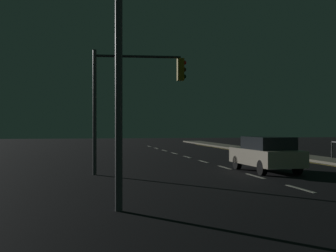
{
  "coord_description": "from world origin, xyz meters",
  "views": [
    {
      "loc": [
        -7.29,
        -1.68,
        2.1
      ],
      "look_at": [
        -0.92,
        30.87,
        2.02
      ],
      "focal_mm": 51.81,
      "sensor_mm": 36.0,
      "label": 1
    }
  ],
  "objects": [
    {
      "name": "ground_plane",
      "position": [
        0.0,
        17.5,
        0.0
      ],
      "size": [
        112.0,
        112.0,
        0.0
      ],
      "primitive_type": "plane",
      "color": "black",
      "rests_on": "ground"
    },
    {
      "name": "lane_markings_center",
      "position": [
        0.0,
        21.0,
        0.01
      ],
      "size": [
        0.14,
        50.0,
        0.01
      ],
      "color": "silver",
      "rests_on": "ground"
    },
    {
      "name": "lane_edge_line",
      "position": [
        5.64,
        22.5,
        0.01
      ],
      "size": [
        0.14,
        53.0,
        0.01
      ],
      "color": "gold",
      "rests_on": "ground"
    },
    {
      "name": "car",
      "position": [
        1.14,
        18.59,
        0.82
      ],
      "size": [
        1.98,
        4.46,
        1.57
      ],
      "color": "beige",
      "rests_on": "ground"
    },
    {
      "name": "traffic_light_overhead_east",
      "position": [
        -4.71,
        18.69,
        3.7
      ],
      "size": [
        3.97,
        0.46,
        5.24
      ],
      "color": "#4C4C51",
      "rests_on": "ground"
    },
    {
      "name": "street_lamp_corner",
      "position": [
        -5.97,
        10.0,
        4.29
      ],
      "size": [
        1.64,
        0.63,
        7.16
      ],
      "color": "#4C4C51",
      "rests_on": "ground"
    }
  ]
}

